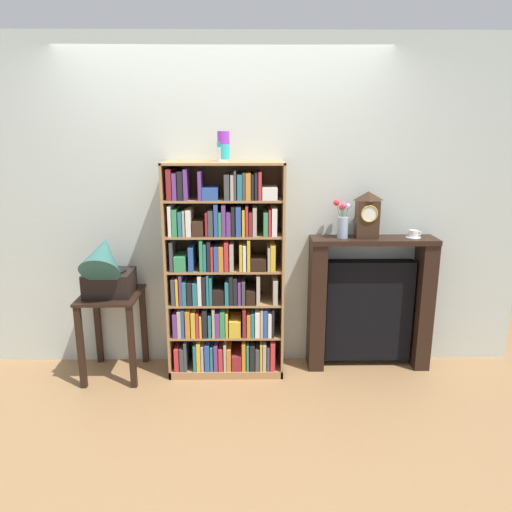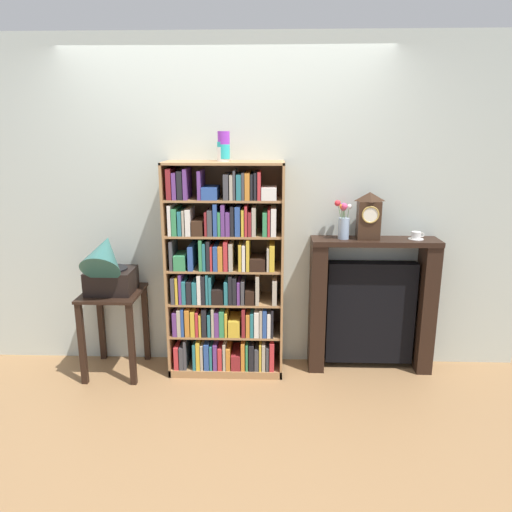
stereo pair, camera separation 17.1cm
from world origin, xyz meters
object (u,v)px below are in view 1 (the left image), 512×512
Objects in this scene: fireplace_mantel at (369,304)px; flower_vase at (342,221)px; gramophone at (106,267)px; mantel_clock at (367,215)px; teacup_with_saucer at (414,234)px; side_table_left at (112,316)px; bookshelf at (224,279)px; cup_stack at (223,146)px.

flower_vase is (-0.25, -0.02, 0.68)m from fireplace_mantel.
gramophone is 2.02m from mantel_clock.
mantel_clock reaches higher than flower_vase.
flower_vase is 0.57m from teacup_with_saucer.
gramophone is (-0.00, -0.06, 0.42)m from side_table_left.
teacup_with_saucer is (1.47, 0.07, 0.34)m from bookshelf.
flower_vase is at bearing 178.29° from mantel_clock.
cup_stack is 0.74× the size of flower_vase.
side_table_left is 1.87× the size of mantel_clock.
gramophone reaches higher than side_table_left.
cup_stack reaches higher than gramophone.
fireplace_mantel is (2.04, 0.20, -0.37)m from gramophone.
side_table_left is 5.57× the size of teacup_with_saucer.
gramophone is 1.51× the size of mantel_clock.
teacup_with_saucer is (0.56, -0.00, -0.10)m from flower_vase.
fireplace_mantel is at bearing 176.30° from teacup_with_saucer.
flower_vase is at bearing -176.18° from fireplace_mantel.
flower_vase is (1.79, 0.18, 0.31)m from gramophone.
fireplace_mantel is at bearing 5.60° from gramophone.
cup_stack is at bearing -177.45° from flower_vase.
bookshelf is at bearing -104.18° from cup_stack.
gramophone is (-0.88, -0.14, -0.87)m from cup_stack.
bookshelf reaches higher than mantel_clock.
bookshelf is 13.80× the size of teacup_with_saucer.
flower_vase is (0.92, 0.07, 0.44)m from bookshelf.
mantel_clock reaches higher than side_table_left.
cup_stack is 0.20× the size of fireplace_mantel.
cup_stack reaches higher than bookshelf.
fireplace_mantel is 0.74m from mantel_clock.
cup_stack is at bearing 75.82° from bookshelf.
fireplace_mantel is at bearing 2.82° from cup_stack.
bookshelf is 1.51m from teacup_with_saucer.
teacup_with_saucer is at bearing 1.46° from cup_stack.
teacup_with_saucer is at bearing -0.32° from flower_vase.
flower_vase reaches higher than gramophone.
fireplace_mantel is at bearing 19.79° from mantel_clock.
flower_vase is at bearing 2.55° from cup_stack.
cup_stack is at bearing -178.54° from teacup_with_saucer.
fireplace_mantel reaches higher than side_table_left.
cup_stack reaches higher than fireplace_mantel.
gramophone is at bearing -174.15° from flower_vase.
mantel_clock is (1.10, 0.03, -0.51)m from cup_stack.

